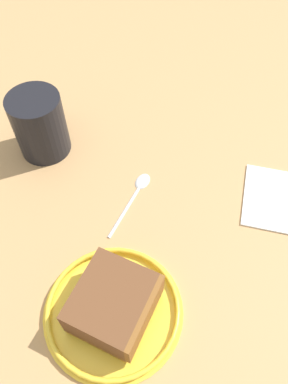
# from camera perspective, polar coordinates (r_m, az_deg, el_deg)

# --- Properties ---
(ground_plane) EXTENTS (1.48, 1.48, 0.04)m
(ground_plane) POSITION_cam_1_polar(r_m,az_deg,el_deg) (0.55, -3.43, -5.07)
(ground_plane) COLOR tan
(small_plate) EXTENTS (0.17, 0.17, 0.01)m
(small_plate) POSITION_cam_1_polar(r_m,az_deg,el_deg) (0.47, -4.63, -17.20)
(small_plate) COLOR yellow
(small_plate) RESTS_ON ground_plane
(cake_slice) EXTENTS (0.09, 0.08, 0.05)m
(cake_slice) POSITION_cam_1_polar(r_m,az_deg,el_deg) (0.45, -4.54, -16.33)
(cake_slice) COLOR brown
(cake_slice) RESTS_ON small_plate
(tea_mug) EXTENTS (0.10, 0.08, 0.10)m
(tea_mug) POSITION_cam_1_polar(r_m,az_deg,el_deg) (0.59, -15.29, 9.86)
(tea_mug) COLOR black
(tea_mug) RESTS_ON ground_plane
(teaspoon) EXTENTS (0.12, 0.02, 0.01)m
(teaspoon) POSITION_cam_1_polar(r_m,az_deg,el_deg) (0.55, -1.46, 0.51)
(teaspoon) COLOR silver
(teaspoon) RESTS_ON ground_plane
(folded_napkin) EXTENTS (0.13, 0.13, 0.01)m
(folded_napkin) POSITION_cam_1_polar(r_m,az_deg,el_deg) (0.58, 19.87, -1.10)
(folded_napkin) COLOR white
(folded_napkin) RESTS_ON ground_plane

